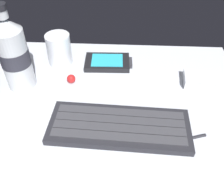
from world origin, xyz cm
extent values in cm
cube|color=silver|center=(0.00, 0.00, -1.00)|extent=(64.00, 48.00, 2.00)
cube|color=#232328|center=(1.94, -8.82, 0.70)|extent=(29.42, 12.16, 1.40)
cube|color=#3D3D42|center=(2.07, -5.53, 1.55)|extent=(26.74, 3.07, 0.30)
cube|color=#3D3D42|center=(1.98, -7.72, 1.55)|extent=(26.74, 3.07, 0.30)
cube|color=#3D3D42|center=(1.89, -9.92, 1.55)|extent=(26.74, 3.07, 0.30)
cube|color=#3D3D42|center=(1.80, -12.12, 1.55)|extent=(26.74, 3.07, 0.30)
cube|color=black|center=(-2.01, 13.63, 0.70)|extent=(12.22, 7.95, 1.40)
cube|color=#2DB7D1|center=(-2.01, 13.63, 1.45)|extent=(8.57, 6.17, 0.10)
cube|color=#333338|center=(4.39, 13.82, 0.70)|extent=(0.91, 3.82, 1.12)
cylinder|color=silver|center=(-14.84, 13.88, 4.25)|extent=(6.40, 6.40, 8.50)
cylinder|color=yellow|center=(-14.84, 13.88, 3.26)|extent=(5.50, 5.50, 6.12)
cylinder|color=silver|center=(-22.47, 4.14, 7.50)|extent=(6.60, 6.60, 15.00)
cone|color=silver|center=(-22.47, 4.14, 16.40)|extent=(6.60, 6.60, 2.80)
cylinder|color=silver|center=(-22.47, 4.14, 18.70)|extent=(2.51, 2.51, 1.80)
cylinder|color=#2D2D38|center=(-22.47, 4.14, 8.25)|extent=(6.73, 6.73, 3.80)
cube|color=silver|center=(21.09, 6.62, 1.20)|extent=(7.53, 6.27, 2.40)
sphere|color=red|center=(-10.53, 5.62, 1.10)|extent=(2.20, 2.20, 2.20)
cylinder|color=#26262B|center=(15.00, -11.00, 0.35)|extent=(9.27, 3.52, 0.70)
camera|label=1|loc=(2.16, -42.33, 41.01)|focal=40.31mm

